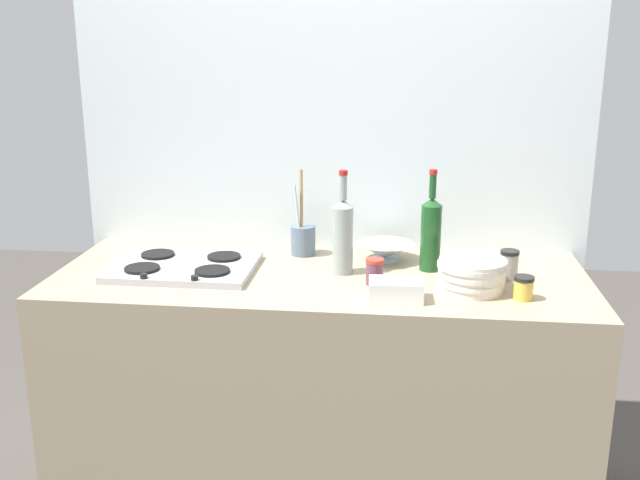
# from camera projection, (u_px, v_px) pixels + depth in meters

# --- Properties ---
(counter_block) EXTENTS (1.80, 0.70, 0.90)m
(counter_block) POSITION_uv_depth(u_px,v_px,m) (320.00, 394.00, 2.61)
(counter_block) COLOR tan
(counter_block) RESTS_ON ground
(backsplash_panel) EXTENTS (1.90, 0.06, 2.46)m
(backsplash_panel) POSITION_uv_depth(u_px,v_px,m) (332.00, 159.00, 2.76)
(backsplash_panel) COLOR silver
(backsplash_panel) RESTS_ON ground
(stovetop_hob) EXTENTS (0.48, 0.36, 0.04)m
(stovetop_hob) POSITION_uv_depth(u_px,v_px,m) (184.00, 267.00, 2.52)
(stovetop_hob) COLOR #B2B2B7
(stovetop_hob) RESTS_ON counter_block
(plate_stack) EXTENTS (0.22, 0.22, 0.10)m
(plate_stack) POSITION_uv_depth(u_px,v_px,m) (471.00, 275.00, 2.32)
(plate_stack) COLOR silver
(plate_stack) RESTS_ON counter_block
(wine_bottle_leftmost) EXTENTS (0.07, 0.07, 0.35)m
(wine_bottle_leftmost) POSITION_uv_depth(u_px,v_px,m) (343.00, 234.00, 2.47)
(wine_bottle_leftmost) COLOR gray
(wine_bottle_leftmost) RESTS_ON counter_block
(wine_bottle_mid_left) EXTENTS (0.07, 0.07, 0.35)m
(wine_bottle_mid_left) POSITION_uv_depth(u_px,v_px,m) (431.00, 232.00, 2.50)
(wine_bottle_mid_left) COLOR #19471E
(wine_bottle_mid_left) RESTS_ON counter_block
(mixing_bowl) EXTENTS (0.21, 0.21, 0.06)m
(mixing_bowl) POSITION_uv_depth(u_px,v_px,m) (385.00, 251.00, 2.63)
(mixing_bowl) COLOR silver
(mixing_bowl) RESTS_ON counter_block
(butter_dish) EXTENTS (0.17, 0.11, 0.06)m
(butter_dish) POSITION_uv_depth(u_px,v_px,m) (396.00, 290.00, 2.24)
(butter_dish) COLOR white
(butter_dish) RESTS_ON counter_block
(utensil_crock) EXTENTS (0.09, 0.09, 0.32)m
(utensil_crock) POSITION_uv_depth(u_px,v_px,m) (303.00, 238.00, 2.69)
(utensil_crock) COLOR slate
(utensil_crock) RESTS_ON counter_block
(condiment_jar_front) EXTENTS (0.06, 0.06, 0.09)m
(condiment_jar_front) POSITION_uv_depth(u_px,v_px,m) (375.00, 271.00, 2.38)
(condiment_jar_front) COLOR #66384C
(condiment_jar_front) RESTS_ON counter_block
(condiment_jar_rear) EXTENTS (0.06, 0.06, 0.07)m
(condiment_jar_rear) POSITION_uv_depth(u_px,v_px,m) (524.00, 288.00, 2.25)
(condiment_jar_rear) COLOR gold
(condiment_jar_rear) RESTS_ON counter_block
(condiment_jar_spare) EXTENTS (0.06, 0.06, 0.10)m
(condiment_jar_spare) POSITION_uv_depth(u_px,v_px,m) (509.00, 265.00, 2.42)
(condiment_jar_spare) COLOR #9E998C
(condiment_jar_spare) RESTS_ON counter_block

